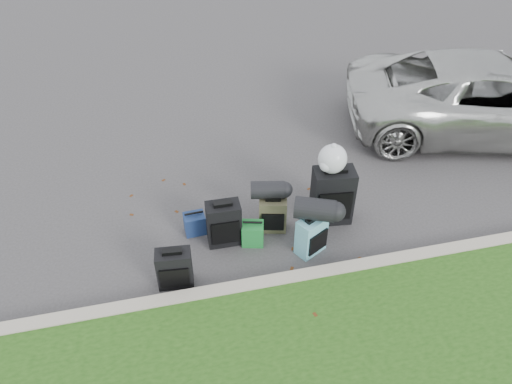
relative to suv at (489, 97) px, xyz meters
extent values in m
plane|color=#383535|center=(-4.33, -1.68, -0.66)|extent=(120.00, 120.00, 0.00)
cube|color=#9E937F|center=(-4.33, -2.68, -0.59)|extent=(120.00, 0.18, 0.15)
imported|color=#B7B7B2|center=(0.00, 0.00, 0.00)|extent=(5.20, 3.43, 1.33)
cube|color=black|center=(-5.64, -2.33, -0.40)|extent=(0.44, 0.27, 0.53)
cube|color=black|center=(-4.92, -1.74, -0.34)|extent=(0.45, 0.27, 0.64)
cube|color=#3A3824|center=(-4.23, -1.64, -0.41)|extent=(0.42, 0.32, 0.51)
cube|color=teal|center=(-3.85, -2.17, -0.39)|extent=(0.44, 0.38, 0.55)
cube|color=black|center=(-3.38, -1.63, -0.25)|extent=(0.59, 0.40, 0.83)
cube|color=#1A772D|center=(-4.56, -1.86, -0.50)|extent=(0.33, 0.29, 0.32)
cube|color=navy|center=(-5.28, -1.47, -0.51)|extent=(0.29, 0.23, 0.30)
cylinder|color=black|center=(-4.29, -1.56, -0.03)|extent=(0.49, 0.33, 0.24)
cylinder|color=black|center=(-3.83, -2.14, 0.03)|extent=(0.58, 0.46, 0.28)
sphere|color=silver|center=(-3.43, -1.61, 0.36)|extent=(0.38, 0.38, 0.38)
camera|label=1|loc=(-5.60, -6.52, 4.13)|focal=35.00mm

